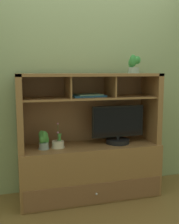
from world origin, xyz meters
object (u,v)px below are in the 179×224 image
object	(u,v)px
potted_orchid	(58,144)
magazine_stack_left	(88,95)
potted_succulent	(134,64)
tv_monitor	(118,128)
potted_fern	(44,140)
media_console	(89,158)

from	to	relation	value
potted_orchid	magazine_stack_left	xyz separation A→B (m)	(0.34, 0.02, 0.51)
potted_orchid	potted_succulent	world-z (taller)	potted_succulent
tv_monitor	potted_fern	xyz separation A→B (m)	(-0.82, -0.01, -0.08)
potted_orchid	potted_succulent	bearing A→B (deg)	-0.31
magazine_stack_left	potted_succulent	size ratio (longest dim) A/B	1.87
media_console	magazine_stack_left	bearing A→B (deg)	-157.00
media_console	tv_monitor	size ratio (longest dim) A/B	2.56
media_console	magazine_stack_left	world-z (taller)	media_console
potted_orchid	potted_fern	world-z (taller)	potted_orchid
media_console	potted_fern	distance (m)	0.57
magazine_stack_left	potted_succulent	xyz separation A→B (m)	(0.51, -0.03, 0.33)
potted_fern	potted_succulent	bearing A→B (deg)	0.62
potted_orchid	media_console	bearing A→B (deg)	4.40
media_console	potted_fern	bearing A→B (deg)	-175.19
tv_monitor	potted_succulent	bearing A→B (deg)	1.55
tv_monitor	magazine_stack_left	bearing A→B (deg)	174.85
magazine_stack_left	potted_succulent	world-z (taller)	potted_succulent
media_console	potted_orchid	distance (m)	0.40
potted_fern	magazine_stack_left	xyz separation A→B (m)	(0.49, 0.04, 0.45)
potted_fern	potted_succulent	size ratio (longest dim) A/B	0.98
potted_succulent	media_console	bearing A→B (deg)	176.36
potted_orchid	potted_succulent	distance (m)	1.19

